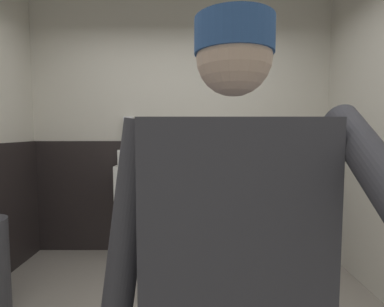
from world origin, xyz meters
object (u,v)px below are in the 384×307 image
at_px(person, 234,269).
at_px(soap_dispenser, 130,125).
at_px(urinal_middle, 205,185).
at_px(urinal_left, 135,185).

bearing_deg(person, soap_dispenser, 108.47).
xyz_separation_m(person, soap_dispenser, (-0.81, 2.43, 0.46)).
bearing_deg(soap_dispenser, person, -71.53).
relative_size(urinal_middle, soap_dispenser, 6.89).
height_order(urinal_middle, person, person).
relative_size(urinal_left, person, 0.75).
xyz_separation_m(urinal_middle, soap_dispenser, (-0.82, 0.12, 0.65)).
bearing_deg(urinal_middle, urinal_left, 180.00).
height_order(urinal_left, soap_dispenser, soap_dispenser).
xyz_separation_m(urinal_left, soap_dispenser, (-0.07, 0.12, 0.65)).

